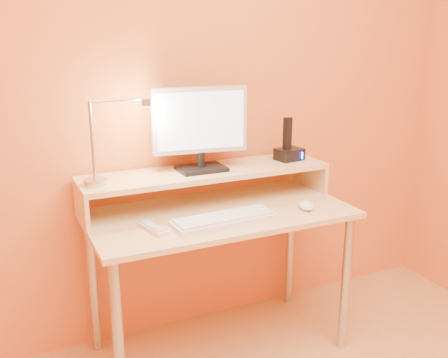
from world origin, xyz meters
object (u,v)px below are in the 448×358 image
mouse (306,205)px  remote_control (152,228)px  phone_dock (289,154)px  keyboard (224,220)px  monitor_panel (200,120)px  lamp_base (95,182)px

mouse → remote_control: size_ratio=0.63×
phone_dock → keyboard: phone_dock is taller
monitor_panel → lamp_base: (-0.50, -0.04, -0.23)m
monitor_panel → phone_dock: bearing=6.1°
lamp_base → remote_control: 0.33m
phone_dock → remote_control: 0.86m
lamp_base → phone_dock: size_ratio=0.77×
monitor_panel → phone_dock: size_ratio=3.44×
lamp_base → phone_dock: (0.99, 0.03, 0.02)m
lamp_base → remote_control: lamp_base is taller
phone_dock → keyboard: size_ratio=0.28×
lamp_base → keyboard: size_ratio=0.22×
lamp_base → keyboard: lamp_base is taller
lamp_base → mouse: lamp_base is taller
keyboard → monitor_panel: bearing=84.5°
lamp_base → phone_dock: phone_dock is taller
mouse → remote_control: mouse is taller
phone_dock → remote_control: phone_dock is taller
remote_control → mouse: bearing=-17.5°
keyboard → remote_control: keyboard is taller
lamp_base → keyboard: (0.49, -0.26, -0.16)m
lamp_base → remote_control: (0.18, -0.22, -0.16)m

